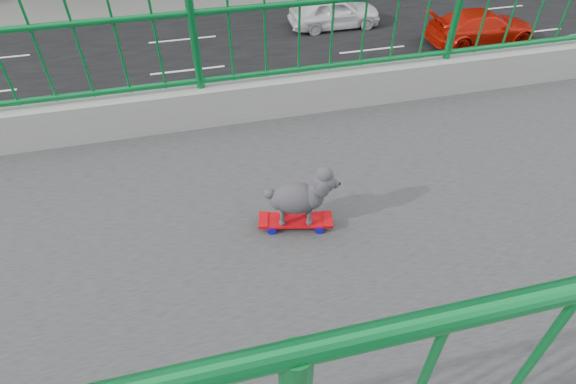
{
  "coord_description": "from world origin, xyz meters",
  "views": [
    {
      "loc": [
        1.73,
        -0.09,
        9.04
      ],
      "look_at": [
        -0.53,
        0.46,
        6.92
      ],
      "focal_mm": 28.83,
      "sensor_mm": 36.0,
      "label": 1
    }
  ],
  "objects_px": {
    "car_5": "(52,263)",
    "car_3": "(482,27)",
    "car_4": "(335,12)",
    "poodle": "(300,196)",
    "car_0": "(55,266)",
    "skateboard": "(295,221)"
  },
  "relations": [
    {
      "from": "car_5",
      "to": "car_3",
      "type": "bearing_deg",
      "value": 119.97
    },
    {
      "from": "car_3",
      "to": "car_4",
      "type": "relative_size",
      "value": 1.15
    },
    {
      "from": "poodle",
      "to": "car_3",
      "type": "bearing_deg",
      "value": 153.76
    },
    {
      "from": "car_0",
      "to": "skateboard",
      "type": "bearing_deg",
      "value": 34.97
    },
    {
      "from": "skateboard",
      "to": "car_4",
      "type": "xyz_separation_m",
      "value": [
        -18.67,
        6.72,
        -6.32
      ]
    },
    {
      "from": "skateboard",
      "to": "car_5",
      "type": "height_order",
      "value": "skateboard"
    },
    {
      "from": "skateboard",
      "to": "car_0",
      "type": "xyz_separation_m",
      "value": [
        -5.87,
        -4.11,
        -6.39
      ]
    },
    {
      "from": "poodle",
      "to": "car_5",
      "type": "bearing_deg",
      "value": -131.99
    },
    {
      "from": "skateboard",
      "to": "car_3",
      "type": "relative_size",
      "value": 0.09
    },
    {
      "from": "poodle",
      "to": "car_0",
      "type": "xyz_separation_m",
      "value": [
        -5.87,
        -4.13,
        -6.59
      ]
    },
    {
      "from": "car_0",
      "to": "car_4",
      "type": "xyz_separation_m",
      "value": [
        -12.8,
        10.83,
        0.07
      ]
    },
    {
      "from": "car_0",
      "to": "car_3",
      "type": "relative_size",
      "value": 0.79
    },
    {
      "from": "skateboard",
      "to": "car_0",
      "type": "bearing_deg",
      "value": -132.38
    },
    {
      "from": "car_5",
      "to": "poodle",
      "type": "bearing_deg",
      "value": 35.36
    },
    {
      "from": "skateboard",
      "to": "car_5",
      "type": "xyz_separation_m",
      "value": [
        -5.87,
        -4.15,
        -6.27
      ]
    },
    {
      "from": "poodle",
      "to": "car_3",
      "type": "relative_size",
      "value": 0.09
    },
    {
      "from": "car_4",
      "to": "car_3",
      "type": "bearing_deg",
      "value": -118.98
    },
    {
      "from": "car_4",
      "to": "car_5",
      "type": "height_order",
      "value": "car_5"
    },
    {
      "from": "car_4",
      "to": "car_0",
      "type": "bearing_deg",
      "value": 139.77
    },
    {
      "from": "car_3",
      "to": "car_5",
      "type": "bearing_deg",
      "value": 119.97
    },
    {
      "from": "car_0",
      "to": "car_3",
      "type": "bearing_deg",
      "value": 120.03
    },
    {
      "from": "poodle",
      "to": "car_5",
      "type": "relative_size",
      "value": 0.09
    }
  ]
}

